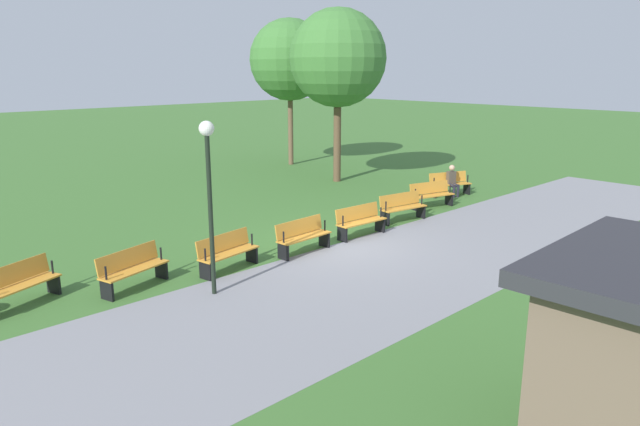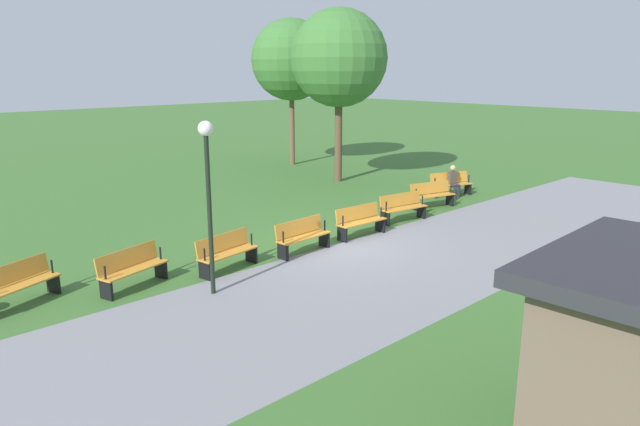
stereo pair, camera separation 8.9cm
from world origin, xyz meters
TOP-DOWN VIEW (x-y plane):
  - ground_plane at (0.00, 0.00)m, footprint 120.00×120.00m
  - path_paving at (0.00, 2.48)m, footprint 30.11×4.99m
  - bench_0 at (-7.77, -1.50)m, footprint 1.73×1.04m
  - bench_1 at (-5.61, -0.80)m, footprint 1.74×0.89m
  - bench_2 at (-3.39, -0.33)m, footprint 1.72×0.73m
  - bench_3 at (-1.14, -0.10)m, footprint 1.69×0.56m
  - bench_4 at (1.14, -0.10)m, footprint 1.69×0.56m
  - bench_5 at (3.39, -0.33)m, footprint 1.72×0.73m
  - bench_6 at (5.61, -0.80)m, footprint 1.74×0.89m
  - bench_7 at (7.77, -1.50)m, footprint 1.73×1.04m
  - person_seated at (-7.74, -1.36)m, footprint 0.47×0.59m
  - tree_0 at (-6.69, -6.55)m, footprint 4.06×4.06m
  - tree_1 at (-8.20, -11.37)m, footprint 3.97×3.97m
  - lamp_post at (4.49, 0.72)m, footprint 0.32×0.32m

SIDE VIEW (x-z plane):
  - ground_plane at x=0.00m, z-range 0.00..0.00m
  - path_paving at x=0.00m, z-range 0.00..0.01m
  - bench_0 at x=-7.77m, z-range 0.02..0.91m
  - bench_1 at x=-5.61m, z-range 0.02..0.91m
  - bench_2 at x=-3.39m, z-range 0.02..0.91m
  - bench_3 at x=-1.14m, z-range 0.02..0.91m
  - bench_4 at x=1.14m, z-range 0.02..0.91m
  - bench_5 at x=3.39m, z-range 0.02..0.91m
  - bench_6 at x=5.61m, z-range 0.02..0.91m
  - bench_7 at x=7.77m, z-range 0.02..0.91m
  - person_seated at x=-7.74m, z-range 0.04..1.24m
  - lamp_post at x=4.49m, z-range 0.76..4.53m
  - tree_1 at x=-8.20m, z-range 1.59..8.77m
  - tree_0 at x=-6.69m, z-range 1.57..8.81m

